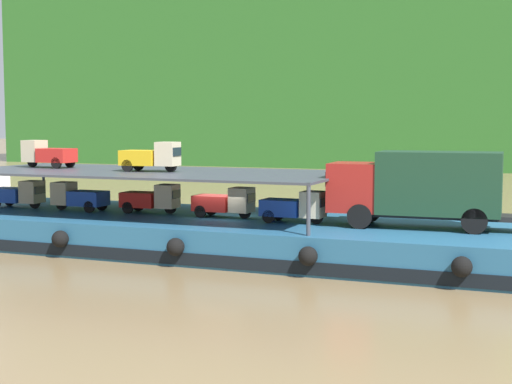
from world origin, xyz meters
TOP-DOWN VIEW (x-y plane):
  - ground_plane at (0.00, 0.00)m, footprint 400.00×400.00m
  - hillside_far_bank at (0.00, 75.84)m, footprint 126.43×33.60m
  - cargo_barge at (0.00, -0.03)m, footprint 27.54×9.33m
  - covered_lorry at (8.79, -0.21)m, footprint 7.93×2.58m
  - cargo_rack at (-3.80, 0.00)m, footprint 18.34×7.95m
  - mini_truck_lower_stern at (-11.16, -0.35)m, footprint 2.77×1.26m
  - mini_truck_lower_aft at (-7.55, -0.35)m, footprint 2.75×1.22m
  - mini_truck_lower_mid at (-3.81, 0.17)m, footprint 2.79×1.29m
  - mini_truck_lower_fore at (0.09, -0.03)m, footprint 2.77×1.25m
  - mini_truck_lower_bow at (3.60, -0.60)m, footprint 2.78×1.26m
  - mini_truck_upper_stern at (-9.96, 0.50)m, footprint 2.78×1.26m
  - mini_truck_upper_mid at (-3.56, -0.22)m, footprint 2.79×1.29m

SIDE VIEW (x-z plane):
  - ground_plane at x=0.00m, z-range 0.00..0.00m
  - cargo_barge at x=0.00m, z-range 0.00..1.50m
  - mini_truck_lower_stern at x=-11.16m, z-range 1.50..2.88m
  - mini_truck_lower_aft at x=-7.55m, z-range 1.50..2.88m
  - mini_truck_lower_mid at x=-3.81m, z-range 1.50..2.88m
  - mini_truck_lower_fore at x=0.09m, z-range 1.50..2.88m
  - mini_truck_lower_bow at x=3.60m, z-range 1.50..2.88m
  - covered_lorry at x=8.79m, z-range 1.64..4.74m
  - cargo_rack at x=-3.80m, z-range 2.44..4.44m
  - mini_truck_upper_stern at x=-9.96m, z-range 3.50..4.88m
  - mini_truck_upper_mid at x=-3.56m, z-range 3.50..4.88m
  - hillside_far_bank at x=0.00m, z-range 1.82..30.68m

